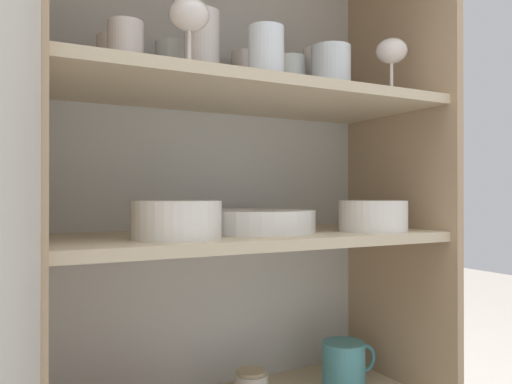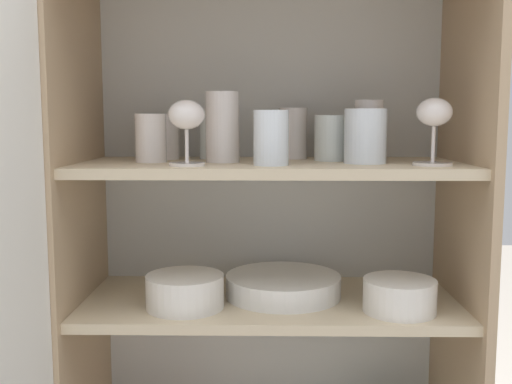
{
  "view_description": "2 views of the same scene",
  "coord_description": "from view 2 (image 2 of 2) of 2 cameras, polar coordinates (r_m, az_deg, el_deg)",
  "views": [
    {
      "loc": [
        -0.45,
        -0.72,
        0.78
      ],
      "look_at": [
        0.01,
        0.15,
        0.79
      ],
      "focal_mm": 35.0,
      "sensor_mm": 36.0,
      "label": 1
    },
    {
      "loc": [
        -0.01,
        -1.04,
        1.08
      ],
      "look_at": [
        -0.03,
        0.21,
        0.93
      ],
      "focal_mm": 42.0,
      "sensor_mm": 36.0,
      "label": 2
    }
  ],
  "objects": [
    {
      "name": "plate_stack_white",
      "position": [
        1.27,
        2.6,
        -8.89
      ],
      "size": [
        0.24,
        0.24,
        0.04
      ],
      "color": "white",
      "rests_on": "shelf_board_middle"
    },
    {
      "name": "tumbler_glass_6",
      "position": [
        1.2,
        10.37,
        5.25
      ],
      "size": [
        0.08,
        0.08,
        0.11
      ],
      "color": "white",
      "rests_on": "shelf_board_upper"
    },
    {
      "name": "cupboard_side_left",
      "position": [
        1.33,
        -16.06,
        -10.96
      ],
      "size": [
        0.02,
        0.37,
        1.35
      ],
      "primitive_type": "cube",
      "color": "tan",
      "rests_on": "ground_plane"
    },
    {
      "name": "shelf_board_upper",
      "position": [
        1.22,
        1.4,
        2.39
      ],
      "size": [
        0.77,
        0.33,
        0.02
      ],
      "primitive_type": "cube",
      "color": "beige"
    },
    {
      "name": "tumbler_glass_1",
      "position": [
        1.32,
        -3.92,
        5.52
      ],
      "size": [
        0.07,
        0.07,
        0.11
      ],
      "color": "white",
      "rests_on": "shelf_board_upper"
    },
    {
      "name": "cupboard_side_right",
      "position": [
        1.34,
        18.71,
        -10.99
      ],
      "size": [
        0.02,
        0.37,
        1.35
      ],
      "primitive_type": "cube",
      "color": "tan",
      "rests_on": "ground_plane"
    },
    {
      "name": "shelf_board_middle",
      "position": [
        1.27,
        1.36,
        -10.47
      ],
      "size": [
        0.77,
        0.33,
        0.02
      ],
      "primitive_type": "cube",
      "color": "beige"
    },
    {
      "name": "tumbler_glass_5",
      "position": [
        1.21,
        -3.22,
        6.19
      ],
      "size": [
        0.07,
        0.07,
        0.14
      ],
      "color": "silver",
      "rests_on": "shelf_board_upper"
    },
    {
      "name": "wine_glass_1",
      "position": [
        1.17,
        16.61,
        6.69
      ],
      "size": [
        0.07,
        0.07,
        0.13
      ],
      "color": "silver",
      "rests_on": "shelf_board_upper"
    },
    {
      "name": "cupboard_back_panel",
      "position": [
        1.45,
        1.31,
        -9.26
      ],
      "size": [
        0.8,
        0.02,
        1.35
      ],
      "primitive_type": "cube",
      "color": "silver",
      "rests_on": "ground_plane"
    },
    {
      "name": "tumbler_glass_3",
      "position": [
        1.29,
        10.68,
        5.8
      ],
      "size": [
        0.06,
        0.06,
        0.13
      ],
      "color": "silver",
      "rests_on": "shelf_board_upper"
    },
    {
      "name": "tumbler_glass_7",
      "position": [
        1.26,
        7.18,
        5.12
      ],
      "size": [
        0.07,
        0.07,
        0.09
      ],
      "color": "white",
      "rests_on": "shelf_board_upper"
    },
    {
      "name": "tumbler_glass_8",
      "position": [
        1.32,
        -9.02,
        5.21
      ],
      "size": [
        0.08,
        0.08,
        0.1
      ],
      "color": "silver",
      "rests_on": "shelf_board_upper"
    },
    {
      "name": "tumbler_glass_4",
      "position": [
        1.13,
        1.58,
        5.18
      ],
      "size": [
        0.07,
        0.07,
        0.1
      ],
      "color": "white",
      "rests_on": "shelf_board_upper"
    },
    {
      "name": "wine_glass_0",
      "position": [
        1.13,
        -6.64,
        6.86
      ],
      "size": [
        0.07,
        0.07,
        0.12
      ],
      "color": "silver",
      "rests_on": "shelf_board_upper"
    },
    {
      "name": "mixing_bowl_large",
      "position": [
        1.2,
        -6.78,
        -9.23
      ],
      "size": [
        0.15,
        0.15,
        0.07
      ],
      "color": "silver",
      "rests_on": "shelf_board_middle"
    },
    {
      "name": "serving_bowl_small",
      "position": [
        1.2,
        13.52,
        -9.42
      ],
      "size": [
        0.14,
        0.14,
        0.06
      ],
      "color": "silver",
      "rests_on": "shelf_board_middle"
    },
    {
      "name": "tumbler_glass_0",
      "position": [
        1.23,
        -10.0,
        5.08
      ],
      "size": [
        0.06,
        0.06,
        0.1
      ],
      "color": "silver",
      "rests_on": "shelf_board_upper"
    },
    {
      "name": "tumbler_glass_2",
      "position": [
        1.32,
        3.55,
        5.6
      ],
      "size": [
        0.06,
        0.06,
        0.11
      ],
      "color": "silver",
      "rests_on": "shelf_board_upper"
    }
  ]
}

